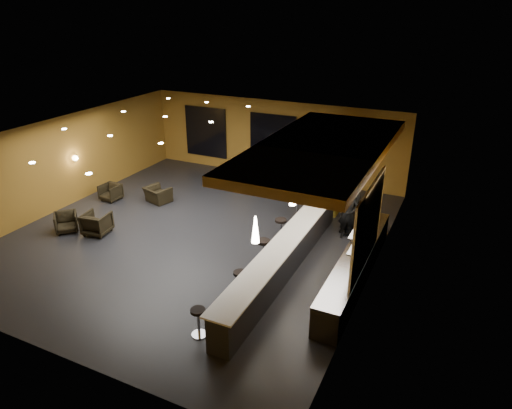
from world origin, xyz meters
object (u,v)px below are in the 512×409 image
at_px(column, 333,170).
at_px(bar_stool_3, 281,227).
at_px(staff_c, 353,214).
at_px(pendant_2, 320,168).
at_px(bar_stool_1, 240,280).
at_px(armchair_b, 97,223).
at_px(pendant_1, 293,194).
at_px(armchair_c, 111,192).
at_px(staff_a, 349,214).
at_px(bar_stool_2, 263,249).
at_px(armchair_d, 158,195).
at_px(bar_counter, 285,257).
at_px(bar_stool_0, 198,319).
at_px(prep_counter, 356,267).
at_px(bar_stool_4, 297,206).
at_px(pendant_0, 255,229).
at_px(armchair_a, 66,222).
at_px(staff_b, 351,212).

distance_m(column, bar_stool_3, 3.21).
bearing_deg(staff_c, column, 141.20).
xyz_separation_m(pendant_2, bar_stool_1, (-0.65, -4.61, -1.87)).
height_order(column, armchair_b, column).
bearing_deg(pendant_1, armchair_c, 169.70).
bearing_deg(staff_a, bar_stool_2, -127.38).
distance_m(armchair_d, bar_stool_3, 5.84).
relative_size(pendant_2, staff_a, 0.39).
distance_m(bar_counter, bar_stool_1, 1.74).
relative_size(staff_a, bar_stool_1, 2.43).
xyz_separation_m(bar_counter, bar_stool_3, (-0.86, 1.76, 0.02)).
xyz_separation_m(staff_a, bar_stool_2, (-1.86, -2.82, -0.36)).
bearing_deg(bar_stool_0, staff_a, 73.57).
bearing_deg(bar_stool_3, armchair_b, -159.57).
relative_size(staff_a, bar_stool_0, 2.40).
height_order(prep_counter, bar_stool_2, prep_counter).
xyz_separation_m(armchair_b, armchair_c, (-1.63, 2.50, -0.05)).
relative_size(column, staff_c, 2.14).
bearing_deg(bar_stool_4, pendant_1, -72.87).
xyz_separation_m(pendant_2, bar_stool_4, (-0.94, 0.54, -1.80)).
bearing_deg(pendant_1, bar_stool_1, -107.22).
bearing_deg(column, armchair_d, -164.11).
bearing_deg(pendant_0, bar_counter, 90.00).
bearing_deg(bar_counter, pendant_0, -90.00).
relative_size(prep_counter, bar_stool_0, 7.97).
bearing_deg(armchair_c, bar_stool_2, -10.86).
bearing_deg(armchair_b, column, -152.22).
bearing_deg(armchair_c, pendant_1, -7.19).
relative_size(prep_counter, staff_c, 3.66).
distance_m(column, bar_stool_1, 6.37).
relative_size(pendant_2, bar_stool_3, 0.87).
bearing_deg(staff_a, bar_stool_0, -110.37).
distance_m(bar_stool_0, bar_stool_1, 1.91).
relative_size(prep_counter, bar_stool_4, 7.00).
height_order(column, bar_stool_2, column).
bearing_deg(bar_stool_3, bar_stool_0, -89.22).
bearing_deg(bar_stool_2, bar_stool_3, 93.89).
bearing_deg(column, pendant_0, -90.00).
bearing_deg(armchair_c, bar_counter, -10.43).
bearing_deg(bar_stool_4, bar_stool_3, -87.53).
xyz_separation_m(column, armchair_c, (-8.46, -2.56, -1.41)).
bearing_deg(armchair_a, bar_stool_2, -38.64).
distance_m(staff_b, bar_stool_2, 3.74).
distance_m(staff_b, staff_c, 0.19).
height_order(armchair_a, bar_stool_1, bar_stool_1).
bearing_deg(bar_stool_3, pendant_1, -55.71).
bearing_deg(pendant_0, column, 90.00).
relative_size(bar_stool_3, bar_stool_4, 0.94).
height_order(staff_c, armchair_d, staff_c).
height_order(pendant_2, armchair_d, pendant_2).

